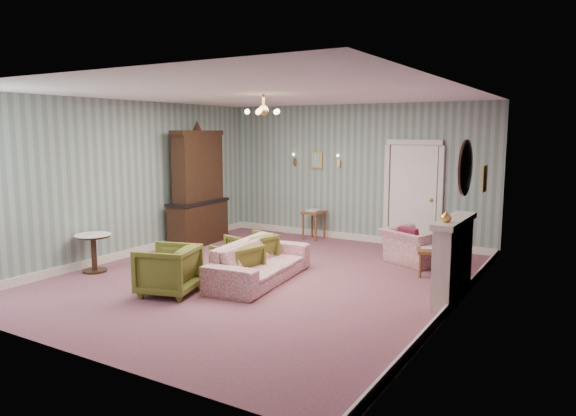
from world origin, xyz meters
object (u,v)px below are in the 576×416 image
Objects in this scene: olive_chair_a at (168,268)px; olive_chair_b at (237,260)px; wingback_chair at (414,241)px; pedestal_table at (94,253)px; olive_chair_c at (252,250)px; sofa_chintz at (260,255)px; dresser at (198,184)px; coffee_table at (431,259)px; fireplace at (453,259)px; side_table_black at (453,264)px.

olive_chair_a reaches higher than olive_chair_b.
wingback_chair reaches higher than pedestal_table.
olive_chair_c is 2.88m from wingback_chair.
dresser is at bearing 51.32° from sofa_chintz.
sofa_chintz is at bearing 19.93° from pedestal_table.
wingback_chair is 0.63m from coffee_table.
dresser is at bearing 89.17° from pedestal_table.
side_table_black is at bearing 102.71° from fireplace.
olive_chair_c is at bearing -178.25° from fireplace.
pedestal_table is at bearing -58.99° from olive_chair_b.
olive_chair_b is 0.30× the size of sofa_chintz.
olive_chair_a is 3.57m from dresser.
olive_chair_b is at bearing -150.21° from side_table_black.
pedestal_table is at bearing 61.53° from wingback_chair.
olive_chair_c is 1.08× the size of pedestal_table.
sofa_chintz is at bearing -150.04° from side_table_black.
pedestal_table reaches higher than coffee_table.
fireplace is 2.45× the size of side_table_black.
sofa_chintz is 3.23m from dresser.
pedestal_table is (-2.19, -1.45, -0.03)m from olive_chair_c.
wingback_chair is (1.74, 2.30, -0.00)m from sofa_chintz.
wingback_chair is at bearing 122.36° from fireplace.
dresser is (-1.89, 2.90, 0.86)m from olive_chair_a.
olive_chair_c is at bearing -31.35° from dresser.
olive_chair_c is at bearing 154.49° from olive_chair_a.
sofa_chintz is at bearing 77.96° from wingback_chair.
pedestal_table is (-5.30, -2.48, 0.04)m from side_table_black.
olive_chair_c is 1.22× the size of side_table_black.
wingback_chair is 4.50m from dresser.
olive_chair_c is 2.63m from pedestal_table.
dresser is (-2.33, 1.82, 0.92)m from olive_chair_b.
olive_chair_b is 0.68× the size of wingback_chair.
olive_chair_b is at bearing 75.33° from wingback_chair.
wingback_chair is at bearing 152.60° from olive_chair_b.
side_table_black is at bearing 112.59° from olive_chair_a.
wingback_chair reaches higher than olive_chair_b.
olive_chair_a is 1.95m from pedestal_table.
olive_chair_a reaches higher than coffee_table.
coffee_table is at bearing -55.66° from sofa_chintz.
olive_chair_a is 4.34m from wingback_chair.
side_table_black is (2.93, 1.68, -0.04)m from olive_chair_b.
fireplace reaches higher than sofa_chintz.
fireplace is at bearing -13.85° from dresser.
sofa_chintz reaches higher than olive_chair_a.
olive_chair_b is 3.21m from wingback_chair.
sofa_chintz is at bearing -168.45° from fireplace.
sofa_chintz is at bearing -34.76° from dresser.
wingback_chair reaches higher than olive_chair_a.
olive_chair_a is at bearing -59.65° from dresser.
side_table_black is at bearing 163.04° from wingback_chair.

